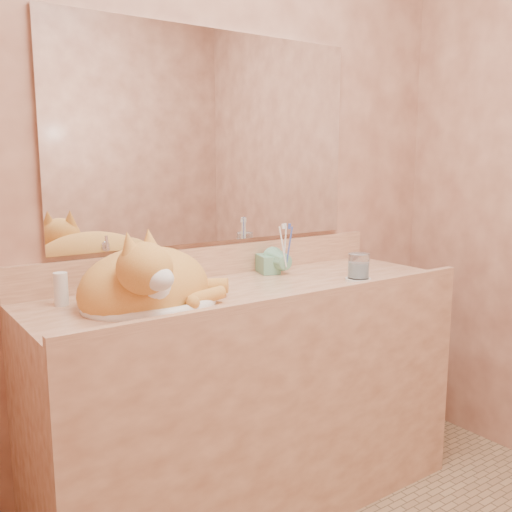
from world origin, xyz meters
TOP-DOWN VIEW (x-y plane):
  - wall_back at (0.00, 1.00)m, footprint 2.40×0.02m
  - vanity_counter at (0.00, 0.72)m, footprint 1.60×0.55m
  - mirror at (0.00, 0.99)m, footprint 1.30×0.02m
  - sink_basin at (-0.41, 0.70)m, footprint 0.48×0.42m
  - faucet at (-0.41, 0.87)m, footprint 0.06×0.12m
  - cat at (-0.41, 0.71)m, footprint 0.59×0.54m
  - soap_dispenser at (0.19, 0.86)m, footprint 0.09×0.09m
  - toothbrush_cup at (0.24, 0.82)m, footprint 0.11×0.11m
  - toothbrushes at (0.24, 0.82)m, footprint 0.03×0.03m
  - saucer at (0.40, 0.59)m, footprint 0.10×0.10m
  - water_glass at (0.40, 0.59)m, footprint 0.08×0.08m
  - lotion_bottle at (-0.64, 0.87)m, footprint 0.04×0.04m

SIDE VIEW (x-z plane):
  - vanity_counter at x=0.00m, z-range 0.00..0.85m
  - saucer at x=0.40m, z-range 0.85..0.86m
  - toothbrush_cup at x=0.24m, z-range 0.85..0.95m
  - lotion_bottle at x=-0.64m, z-range 0.85..0.96m
  - water_glass at x=0.40m, z-range 0.86..0.95m
  - sink_basin at x=-0.41m, z-range 0.85..0.99m
  - soap_dispenser at x=0.19m, z-range 0.85..1.01m
  - cat at x=-0.41m, z-range 0.80..1.06m
  - faucet at x=-0.41m, z-range 0.85..1.02m
  - toothbrushes at x=0.24m, z-range 0.87..1.08m
  - wall_back at x=0.00m, z-range 0.00..2.50m
  - mirror at x=0.00m, z-range 0.99..1.79m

